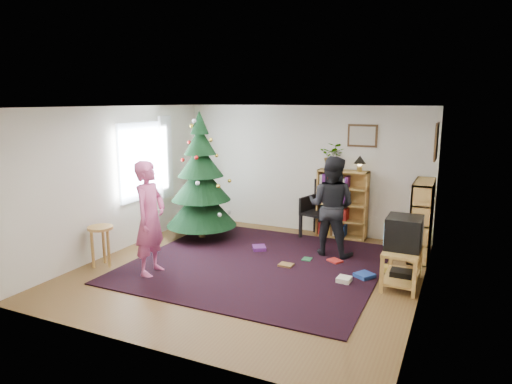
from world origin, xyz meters
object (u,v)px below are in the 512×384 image
at_px(tv_stand, 402,263).
at_px(person_by_chair, 331,206).
at_px(picture_back, 362,136).
at_px(picture_right, 436,142).
at_px(armchair, 322,207).
at_px(person_standing, 150,218).
at_px(stool, 101,236).
at_px(table_lamp, 360,161).
at_px(bookshelf_right, 422,219).
at_px(potted_plant, 333,156).
at_px(crt_tv, 404,233).
at_px(bookshelf_back, 342,203).
at_px(christmas_tree, 201,186).

height_order(tv_stand, person_by_chair, person_by_chair).
distance_m(tv_stand, person_by_chair, 1.63).
distance_m(picture_back, picture_right, 1.51).
height_order(armchair, person_standing, person_standing).
height_order(stool, table_lamp, table_lamp).
height_order(picture_back, person_standing, picture_back).
height_order(bookshelf_right, potted_plant, potted_plant).
xyz_separation_m(tv_stand, person_standing, (-3.50, -1.13, 0.54)).
distance_m(stool, potted_plant, 4.38).
bearing_deg(picture_back, bookshelf_right, -31.27).
bearing_deg(armchair, crt_tv, -32.79).
xyz_separation_m(crt_tv, armchair, (-1.73, 1.84, -0.19)).
bearing_deg(bookshelf_back, christmas_tree, -153.87).
bearing_deg(tv_stand, potted_plant, 128.95).
relative_size(picture_right, christmas_tree, 0.25).
distance_m(picture_back, bookshelf_right, 1.90).
height_order(bookshelf_right, stool, bookshelf_right).
bearing_deg(bookshelf_right, christmas_tree, 98.66).
bearing_deg(table_lamp, person_by_chair, -101.47).
xyz_separation_m(crt_tv, potted_plant, (-1.57, 1.94, 0.78)).
bearing_deg(crt_tv, christmas_tree, 168.61).
bearing_deg(stool, bookshelf_back, 45.91).
relative_size(bookshelf_right, armchair, 1.20).
xyz_separation_m(picture_back, stool, (-3.35, -3.28, -1.44)).
xyz_separation_m(bookshelf_back, person_by_chair, (0.08, -1.08, 0.18)).
bearing_deg(christmas_tree, bookshelf_back, 26.13).
height_order(tv_stand, potted_plant, potted_plant).
relative_size(christmas_tree, bookshelf_back, 1.86).
xyz_separation_m(christmas_tree, stool, (-0.64, -1.97, -0.50)).
relative_size(bookshelf_back, potted_plant, 2.51).
xyz_separation_m(picture_right, bookshelf_right, (-0.14, 0.00, -1.29)).
relative_size(christmas_tree, person_by_chair, 1.43).
relative_size(stool, potted_plant, 1.26).
distance_m(stool, person_by_chair, 3.77).
bearing_deg(table_lamp, bookshelf_right, -26.31).
relative_size(armchair, stool, 1.66).
xyz_separation_m(christmas_tree, person_standing, (0.27, -1.89, -0.14)).
distance_m(bookshelf_right, crt_tv, 1.36).
bearing_deg(stool, potted_plant, 47.85).
height_order(bookshelf_right, table_lamp, table_lamp).
height_order(bookshelf_right, armchair, bookshelf_right).
bearing_deg(potted_plant, bookshelf_right, -19.19).
height_order(person_standing, person_by_chair, person_standing).
relative_size(bookshelf_right, potted_plant, 2.51).
distance_m(tv_stand, table_lamp, 2.51).
bearing_deg(bookshelf_right, person_by_chair, 109.28).
bearing_deg(picture_right, bookshelf_back, 160.03).
bearing_deg(crt_tv, potted_plant, 128.90).
bearing_deg(picture_right, stool, -151.30).
relative_size(bookshelf_right, tv_stand, 1.50).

